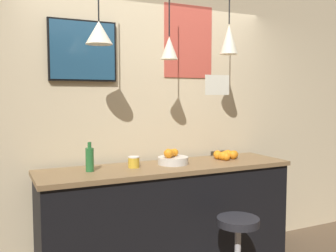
% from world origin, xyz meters
% --- Properties ---
extents(back_wall, '(8.00, 0.06, 2.90)m').
position_xyz_m(back_wall, '(0.00, 1.03, 1.45)').
color(back_wall, beige).
rests_on(back_wall, ground_plane).
extents(service_counter, '(2.27, 0.61, 1.01)m').
position_xyz_m(service_counter, '(0.00, 0.62, 0.51)').
color(service_counter, black).
rests_on(service_counter, ground_plane).
extents(bar_stool, '(0.40, 0.40, 0.66)m').
position_xyz_m(bar_stool, '(0.34, 0.04, 0.43)').
color(bar_stool, '#B7B7BC').
rests_on(bar_stool, ground_plane).
extents(fruit_bowl, '(0.28, 0.28, 0.15)m').
position_xyz_m(fruit_bowl, '(0.06, 0.65, 1.06)').
color(fruit_bowl, beige).
rests_on(fruit_bowl, service_counter).
extents(orange_pile, '(0.25, 0.21, 0.09)m').
position_xyz_m(orange_pile, '(0.64, 0.67, 1.05)').
color(orange_pile, orange).
rests_on(orange_pile, service_counter).
extents(juice_bottle, '(0.07, 0.07, 0.24)m').
position_xyz_m(juice_bottle, '(-0.69, 0.65, 1.11)').
color(juice_bottle, '#286B33').
rests_on(juice_bottle, service_counter).
extents(spread_jar, '(0.10, 0.10, 0.10)m').
position_xyz_m(spread_jar, '(-0.31, 0.65, 1.06)').
color(spread_jar, gold).
rests_on(spread_jar, service_counter).
extents(pendant_lamp_left, '(0.21, 0.21, 0.77)m').
position_xyz_m(pendant_lamp_left, '(-0.61, 0.59, 2.12)').
color(pendant_lamp_left, black).
extents(pendant_lamp_middle, '(0.15, 0.15, 0.86)m').
position_xyz_m(pendant_lamp_middle, '(0.00, 0.59, 2.04)').
color(pendant_lamp_middle, black).
extents(pendant_lamp_right, '(0.17, 0.17, 0.79)m').
position_xyz_m(pendant_lamp_right, '(0.61, 0.59, 2.15)').
color(pendant_lamp_right, black).
extents(mounted_tv, '(0.59, 0.04, 0.53)m').
position_xyz_m(mounted_tv, '(-0.65, 0.98, 2.02)').
color(mounted_tv, black).
extents(hanging_menu_board, '(0.24, 0.01, 0.17)m').
position_xyz_m(hanging_menu_board, '(0.36, 0.39, 1.72)').
color(hanging_menu_board, white).
extents(wall_poster, '(0.53, 0.01, 0.72)m').
position_xyz_m(wall_poster, '(0.41, 1.00, 2.17)').
color(wall_poster, '#C64C3D').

